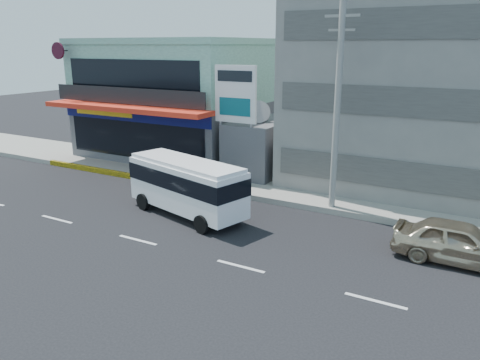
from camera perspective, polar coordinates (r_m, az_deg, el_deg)
name	(u,v)px	position (r m, az deg, el deg)	size (l,w,h in m)	color
ground	(138,240)	(20.43, -12.35, -7.17)	(120.00, 120.00, 0.00)	black
sidewalk	(326,195)	(25.79, 10.47, -1.76)	(70.00, 5.00, 0.30)	gray
shop_building	(179,101)	(34.90, -7.44, 9.48)	(12.40, 11.70, 8.00)	#434348
concrete_building	(453,63)	(28.97, 24.56, 12.83)	(16.00, 12.00, 14.00)	gray
gap_structure	(265,148)	(29.47, 3.04, 3.95)	(3.00, 6.00, 3.50)	#434348
satellite_dish	(258,121)	(28.26, 2.18, 7.20)	(1.50, 1.50, 0.15)	slate
billboard	(236,101)	(26.75, -0.55, 9.63)	(2.60, 0.18, 6.90)	gray
utility_pole_near	(337,108)	(22.45, 11.76, 8.63)	(1.60, 0.30, 10.00)	#999993
minibus	(187,183)	(22.42, -6.54, -0.37)	(6.83, 3.68, 2.73)	white
sedan	(459,242)	(19.53, 25.19, -6.90)	(1.93, 4.81, 1.64)	#C2B294
motorcycle_rider	(163,175)	(27.55, -9.36, 0.64)	(1.74, 0.91, 2.12)	maroon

